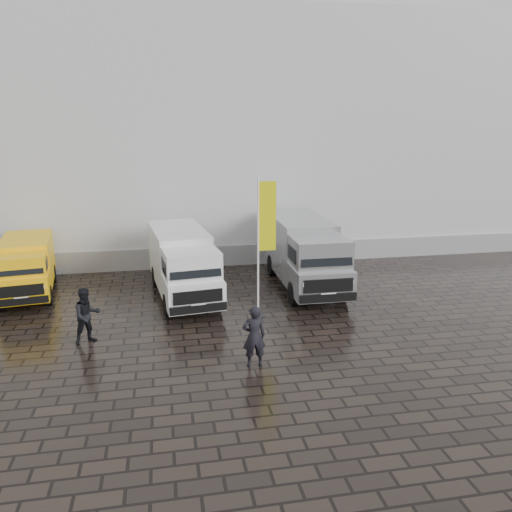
{
  "coord_description": "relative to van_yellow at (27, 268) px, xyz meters",
  "views": [
    {
      "loc": [
        -3.26,
        -15.4,
        6.72
      ],
      "look_at": [
        0.05,
        2.2,
        1.96
      ],
      "focal_mm": 35.0,
      "sensor_mm": 36.0,
      "label": 1
    }
  ],
  "objects": [
    {
      "name": "exhibition_hall",
      "position": [
        10.75,
        10.86,
        4.89
      ],
      "size": [
        44.0,
        16.0,
        12.0
      ],
      "primitive_type": "cube",
      "color": "silver",
      "rests_on": "ground"
    },
    {
      "name": "ground",
      "position": [
        8.75,
        -5.14,
        -1.11
      ],
      "size": [
        120.0,
        120.0,
        0.0
      ],
      "primitive_type": "plane",
      "color": "black",
      "rests_on": "ground"
    },
    {
      "name": "wheelie_bin",
      "position": [
        12.96,
        2.38,
        -0.56
      ],
      "size": [
        0.7,
        0.7,
        1.1
      ],
      "primitive_type": "cube",
      "rotation": [
        0.0,
        0.0,
        -0.06
      ],
      "color": "black",
      "rests_on": "ground"
    },
    {
      "name": "van_yellow",
      "position": [
        0.0,
        0.0,
        0.0
      ],
      "size": [
        2.5,
        5.01,
        2.22
      ],
      "primitive_type": null,
      "rotation": [
        0.0,
        0.0,
        0.14
      ],
      "color": "yellow",
      "rests_on": "ground"
    },
    {
      "name": "hall_plinth",
      "position": [
        10.75,
        2.81,
        -0.61
      ],
      "size": [
        44.0,
        0.15,
        1.0
      ],
      "primitive_type": "cube",
      "color": "gray",
      "rests_on": "ground"
    },
    {
      "name": "van_silver",
      "position": [
        11.22,
        -1.05,
        0.3
      ],
      "size": [
        2.25,
        6.54,
        2.82
      ],
      "primitive_type": null,
      "rotation": [
        0.0,
        0.0,
        -0.01
      ],
      "color": "#A9AAAD",
      "rests_on": "ground"
    },
    {
      "name": "person_tent",
      "position": [
        2.98,
        -5.18,
        -0.21
      ],
      "size": [
        1.09,
        1.01,
        1.79
      ],
      "primitive_type": "imported",
      "rotation": [
        0.0,
        0.0,
        0.49
      ],
      "color": "black",
      "rests_on": "ground"
    },
    {
      "name": "van_white",
      "position": [
        6.15,
        -1.42,
        0.2
      ],
      "size": [
        2.72,
        6.22,
        2.61
      ],
      "primitive_type": null,
      "rotation": [
        0.0,
        0.0,
        0.12
      ],
      "color": "white",
      "rests_on": "ground"
    },
    {
      "name": "flagpole",
      "position": [
        8.87,
        -3.96,
        1.71
      ],
      "size": [
        0.88,
        0.5,
        5.04
      ],
      "color": "black",
      "rests_on": "ground"
    },
    {
      "name": "person_front",
      "position": [
        7.84,
        -7.74,
        -0.19
      ],
      "size": [
        0.68,
        0.45,
        1.83
      ],
      "primitive_type": "imported",
      "rotation": [
        0.0,
        0.0,
        3.17
      ],
      "color": "black",
      "rests_on": "ground"
    }
  ]
}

